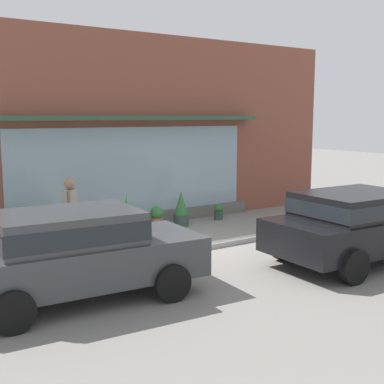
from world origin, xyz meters
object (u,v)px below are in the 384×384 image
pedestrian_with_handbag (70,211)px  potted_plant_low_front (127,215)px  potted_plant_window_center (219,212)px  potted_plant_doorstep (157,217)px  potted_plant_window_left (181,209)px  potted_plant_trailing_edge (15,230)px  parked_car_black (359,222)px  parked_car_dark_gray (76,249)px  fire_hydrant (112,234)px  potted_plant_by_entrance (80,227)px

pedestrian_with_handbag → potted_plant_low_front: pedestrian_with_handbag is taller
potted_plant_window_center → potted_plant_doorstep: bearing=-176.1°
pedestrian_with_handbag → potted_plant_low_front: (1.95, 1.12, -0.49)m
potted_plant_window_left → potted_plant_trailing_edge: (-4.57, 0.17, -0.04)m
potted_plant_trailing_edge → parked_car_black: bearing=-42.8°
parked_car_black → potted_plant_low_front: size_ratio=3.81×
parked_car_black → potted_plant_doorstep: size_ratio=6.52×
parked_car_dark_gray → potted_plant_low_front: 4.74m
potted_plant_window_left → potted_plant_window_center: 1.45m
fire_hydrant → parked_car_black: parked_car_black is taller
potted_plant_window_center → pedestrian_with_handbag: bearing=-164.8°
fire_hydrant → potted_plant_trailing_edge: 2.40m
potted_plant_trailing_edge → potted_plant_doorstep: (3.76, -0.20, -0.09)m
parked_car_black → potted_plant_low_front: 5.78m
fire_hydrant → parked_car_dark_gray: 3.05m
pedestrian_with_handbag → potted_plant_trailing_edge: 1.77m
pedestrian_with_handbag → parked_car_black: 6.23m
potted_plant_by_entrance → potted_plant_trailing_edge: (-1.65, -0.07, 0.14)m
potted_plant_trailing_edge → fire_hydrant: bearing=-44.4°
fire_hydrant → parked_car_black: (4.01, -3.63, 0.44)m
potted_plant_trailing_edge → potted_plant_low_front: potted_plant_low_front is taller
pedestrian_with_handbag → potted_plant_doorstep: 3.25m
parked_car_dark_gray → pedestrian_with_handbag: bearing=75.0°
fire_hydrant → potted_plant_window_left: 3.22m
fire_hydrant → potted_plant_window_left: bearing=27.7°
potted_plant_trailing_edge → potted_plant_doorstep: 3.77m
potted_plant_doorstep → parked_car_black: bearing=-68.9°
parked_car_black → potted_plant_window_left: (-1.16, 5.13, -0.40)m
pedestrian_with_handbag → parked_car_dark_gray: pedestrian_with_handbag is taller
parked_car_black → parked_car_dark_gray: size_ratio=1.00×
fire_hydrant → potted_plant_window_left: potted_plant_window_left is taller
parked_car_black → potted_plant_by_entrance: size_ratio=7.67×
potted_plant_trailing_edge → potted_plant_by_entrance: bearing=2.4°
potted_plant_window_left → potted_plant_low_front: potted_plant_low_front is taller
potted_plant_trailing_edge → potted_plant_doorstep: potted_plant_trailing_edge is taller
parked_car_black → potted_plant_trailing_edge: parked_car_black is taller
potted_plant_window_left → parked_car_dark_gray: bearing=-139.8°
potted_plant_window_left → potted_plant_window_center: size_ratio=2.07×
potted_plant_low_front → parked_car_dark_gray: bearing=-127.2°
potted_plant_window_center → potted_plant_trailing_edge: (-5.99, 0.05, 0.19)m
potted_plant_window_left → pedestrian_with_handbag: bearing=-161.1°
potted_plant_doorstep → potted_plant_low_front: 1.00m
fire_hydrant → potted_plant_low_front: size_ratio=0.80×
potted_plant_low_front → potted_plant_by_entrance: bearing=160.5°
fire_hydrant → pedestrian_with_handbag: bearing=165.6°
fire_hydrant → potted_plant_by_entrance: fire_hydrant is taller
potted_plant_by_entrance → potted_plant_doorstep: 2.13m
parked_car_dark_gray → potted_plant_trailing_edge: parked_car_dark_gray is taller
potted_plant_low_front → potted_plant_trailing_edge: bearing=173.2°
potted_plant_window_center → potted_plant_low_front: size_ratio=0.44×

